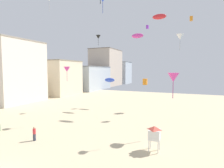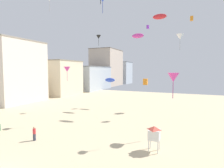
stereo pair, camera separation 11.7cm
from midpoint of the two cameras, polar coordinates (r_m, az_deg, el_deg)
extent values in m
cube|color=silver|center=(52.33, -28.69, 3.33)|extent=(10.22, 13.04, 15.47)
cube|color=gray|center=(52.87, -29.00, 11.91)|extent=(10.42, 13.30, 0.30)
cube|color=beige|center=(63.99, -16.73, 1.85)|extent=(12.15, 12.41, 11.23)
cube|color=gray|center=(64.02, -16.84, 7.02)|extent=(12.39, 12.66, 0.30)
cube|color=#ADB7C1|center=(78.98, -8.04, 1.85)|extent=(14.63, 19.66, 9.66)
cube|color=slate|center=(78.93, -8.07, 5.46)|extent=(14.92, 20.06, 0.30)
cube|color=#C6B29E|center=(97.13, -1.64, 5.12)|extent=(12.00, 18.04, 19.11)
cube|color=slate|center=(97.76, -1.66, 10.82)|extent=(12.24, 18.40, 0.30)
cube|color=#ADB7C1|center=(113.87, 2.27, 3.54)|extent=(13.95, 12.59, 13.31)
cube|color=slate|center=(113.98, 2.28, 6.96)|extent=(14.23, 12.84, 0.30)
cube|color=#383D4C|center=(23.49, -23.36, -15.27)|extent=(0.28, 0.18, 0.80)
cylinder|color=red|center=(23.27, -23.41, -13.64)|extent=(0.34, 0.34, 0.60)
sphere|color=tan|center=(23.15, -23.44, -12.65)|extent=(0.24, 0.24, 0.24)
cylinder|color=white|center=(19.25, 11.76, -18.81)|extent=(0.10, 0.10, 1.20)
cylinder|color=white|center=(19.11, 14.55, -19.04)|extent=(0.10, 0.10, 1.20)
cylinder|color=white|center=(20.07, 12.31, -17.83)|extent=(0.10, 0.10, 1.20)
cylinder|color=white|center=(19.93, 14.98, -18.04)|extent=(0.10, 0.10, 1.20)
cube|color=white|center=(19.19, 13.46, -15.39)|extent=(1.10, 1.10, 1.00)
pyramid|color=#D14C3D|center=(18.98, 13.50, -13.47)|extent=(1.10, 1.10, 0.35)
cube|color=orange|center=(36.21, 10.68, 0.70)|extent=(0.79, 0.79, 1.24)
ellipsoid|color=#DB3D9E|center=(40.98, 8.33, 14.97)|extent=(2.64, 0.73, 1.03)
ellipsoid|color=blue|center=(39.37, -0.57, 1.27)|extent=(2.35, 0.65, 0.91)
cylinder|color=#A4A4A4|center=(33.79, -19.19, 22.34)|extent=(0.06, 0.06, 1.64)
cube|color=orange|center=(38.89, 24.14, 18.52)|extent=(0.54, 0.54, 0.85)
cone|color=white|center=(23.68, 21.02, 13.81)|extent=(0.85, 0.85, 0.69)
cylinder|color=#A4A4A4|center=(23.53, 20.96, 11.50)|extent=(0.05, 0.05, 1.23)
cone|color=#DB3D9E|center=(28.38, -14.03, 4.58)|extent=(0.98, 0.98, 0.80)
cylinder|color=#992A6E|center=(28.39, -13.99, 2.33)|extent=(0.05, 0.05, 1.43)
cylinder|color=#233995|center=(23.37, -2.85, 23.14)|extent=(0.05, 0.05, 1.30)
cone|color=#DB3D9E|center=(23.00, 19.09, 2.00)|extent=(1.38, 1.38, 1.13)
cylinder|color=#992A6E|center=(23.11, 19.00, -1.89)|extent=(0.08, 0.08, 2.01)
cone|color=black|center=(39.83, -4.21, 14.70)|extent=(0.98, 0.98, 0.80)
cylinder|color=black|center=(39.64, -4.20, 13.12)|extent=(0.05, 0.05, 1.42)
ellipsoid|color=red|center=(37.60, 15.05, 20.05)|extent=(2.62, 0.73, 1.02)
cube|color=purple|center=(46.60, 11.42, 17.40)|extent=(0.55, 0.55, 0.86)
camera|label=1|loc=(0.06, -89.86, 0.01)|focal=28.68mm
camera|label=2|loc=(0.06, 90.14, -0.01)|focal=28.68mm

